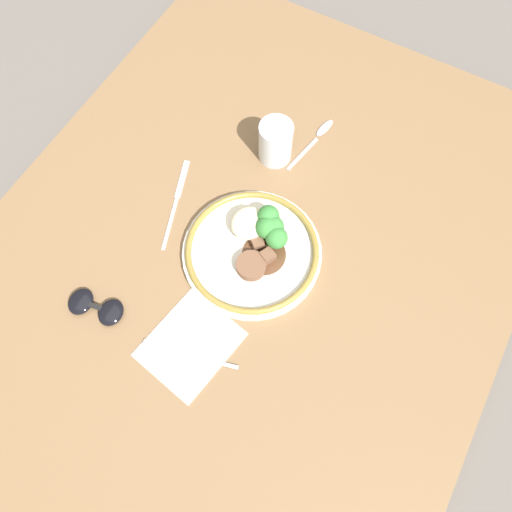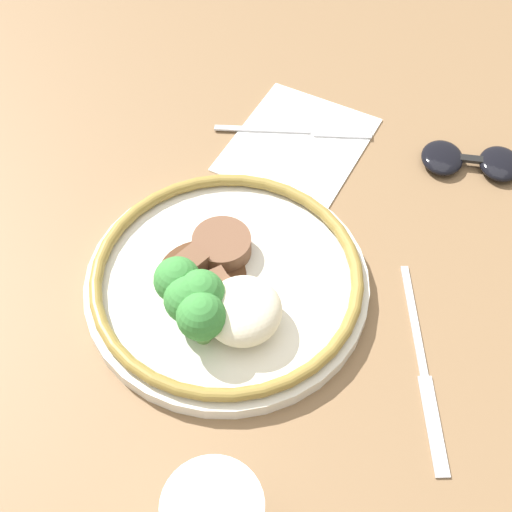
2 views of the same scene
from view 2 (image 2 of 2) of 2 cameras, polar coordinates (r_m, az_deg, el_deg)
ground_plane at (r=0.73m, az=-0.66°, el=-3.00°), size 8.00×8.00×0.00m
dining_table at (r=0.71m, az=-0.67°, el=-1.98°), size 1.33×0.98×0.05m
napkin at (r=0.80m, az=3.43°, el=8.90°), size 0.18×0.16×0.00m
plate at (r=0.65m, az=-2.64°, el=-2.26°), size 0.26×0.26×0.07m
fork at (r=0.81m, az=4.22°, el=9.93°), size 0.06×0.17×0.00m
knife at (r=0.64m, az=13.24°, el=-8.89°), size 0.20×0.08×0.00m
sunglasses at (r=0.80m, az=16.82°, el=7.31°), size 0.07×0.11×0.02m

